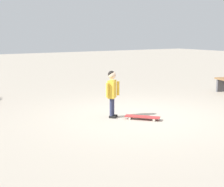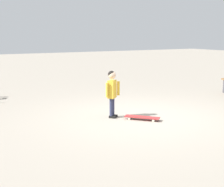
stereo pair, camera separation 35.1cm
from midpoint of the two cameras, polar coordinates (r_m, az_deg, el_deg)
The scene contains 3 objects.
ground_plane at distance 7.55m, azimuth 3.45°, elevation -4.04°, with size 50.00×50.00×0.00m, color #9E9384.
child_person at distance 7.35m, azimuth -1.36°, elevation 0.81°, with size 0.27×0.40×1.06m.
skateboard at distance 7.29m, azimuth 3.90°, elevation -4.07°, with size 0.70×0.65×0.07m.
Camera 1 is at (-5.84, 4.44, 1.88)m, focal length 52.84 mm.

